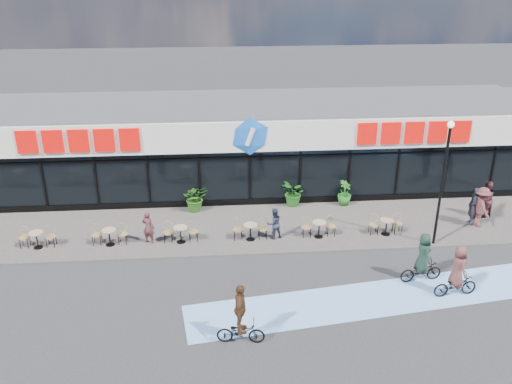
% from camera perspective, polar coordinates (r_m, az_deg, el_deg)
% --- Properties ---
extents(ground, '(120.00, 120.00, 0.00)m').
position_cam_1_polar(ground, '(21.44, 0.70, -9.40)').
color(ground, '#28282B').
rests_on(ground, ground).
extents(sidewalk, '(44.00, 5.00, 0.10)m').
position_cam_1_polar(sidewalk, '(25.30, -0.23, -3.77)').
color(sidewalk, '#544E4A').
rests_on(sidewalk, ground).
extents(bike_lane, '(14.17, 4.13, 0.01)m').
position_cam_1_polar(bike_lane, '(20.92, 12.27, -10.93)').
color(bike_lane, '#78AAE4').
rests_on(bike_lane, ground).
extents(building, '(30.60, 6.57, 4.75)m').
position_cam_1_polar(building, '(29.41, -1.05, 5.07)').
color(building, black).
rests_on(building, ground).
extents(lamp_post, '(0.28, 0.28, 5.54)m').
position_cam_1_polar(lamp_post, '(23.80, 19.14, 1.79)').
color(lamp_post, black).
rests_on(lamp_post, sidewalk).
extents(bistro_set_1, '(1.54, 0.62, 0.90)m').
position_cam_1_polar(bistro_set_1, '(25.22, -22.03, -4.44)').
color(bistro_set_1, tan).
rests_on(bistro_set_1, sidewalk).
extents(bistro_set_2, '(1.54, 0.62, 0.90)m').
position_cam_1_polar(bistro_set_2, '(24.46, -15.15, -4.35)').
color(bistro_set_2, tan).
rests_on(bistro_set_2, sidewalk).
extents(bistro_set_3, '(1.54, 0.62, 0.90)m').
position_cam_1_polar(bistro_set_3, '(24.06, -7.94, -4.19)').
color(bistro_set_3, tan).
rests_on(bistro_set_3, sidewalk).
extents(bistro_set_4, '(1.54, 0.62, 0.90)m').
position_cam_1_polar(bistro_set_4, '(24.04, -0.61, -3.95)').
color(bistro_set_4, tan).
rests_on(bistro_set_4, sidewalk).
extents(bistro_set_5, '(1.54, 0.62, 0.90)m').
position_cam_1_polar(bistro_set_5, '(24.42, 6.61, -3.66)').
color(bistro_set_5, tan).
rests_on(bistro_set_5, sidewalk).
extents(bistro_set_6, '(1.54, 0.62, 0.90)m').
position_cam_1_polar(bistro_set_6, '(25.17, 13.50, -3.33)').
color(bistro_set_6, tan).
rests_on(bistro_set_6, sidewalk).
extents(potted_plant_left, '(1.36, 1.22, 1.36)m').
position_cam_1_polar(potted_plant_left, '(26.75, -6.39, -0.61)').
color(potted_plant_left, '#265518').
rests_on(potted_plant_left, sidewalk).
extents(potted_plant_mid, '(1.36, 1.47, 1.36)m').
position_cam_1_polar(potted_plant_mid, '(27.17, 4.02, -0.12)').
color(potted_plant_mid, '#205F1B').
rests_on(potted_plant_mid, sidewalk).
extents(potted_plant_right, '(1.00, 1.00, 1.28)m').
position_cam_1_polar(potted_plant_right, '(27.59, 9.32, -0.10)').
color(potted_plant_right, '#1E5D1A').
rests_on(potted_plant_right, sidewalk).
extents(patron_left, '(0.64, 0.53, 1.51)m').
position_cam_1_polar(patron_left, '(24.05, -11.26, -3.65)').
color(patron_left, '#532A2D').
rests_on(patron_left, sidewalk).
extents(patron_right, '(0.85, 0.76, 1.45)m').
position_cam_1_polar(patron_right, '(23.99, 1.91, -3.32)').
color(patron_right, '#292F41').
rests_on(patron_right, sidewalk).
extents(pedestrian_a, '(0.51, 0.71, 1.81)m').
position_cam_1_polar(pedestrian_a, '(27.11, 21.85, -1.40)').
color(pedestrian_a, black).
rests_on(pedestrian_a, sidewalk).
extents(pedestrian_b, '(0.77, 1.27, 1.92)m').
position_cam_1_polar(pedestrian_b, '(27.03, 22.64, -1.47)').
color(pedestrian_b, brown).
rests_on(pedestrian_b, sidewalk).
extents(pedestrian_c, '(1.10, 1.02, 1.81)m').
position_cam_1_polar(pedestrian_c, '(28.11, 23.02, -0.70)').
color(pedestrian_c, '#582D31').
rests_on(pedestrian_c, sidewalk).
extents(cyclist_a, '(1.73, 0.84, 2.07)m').
position_cam_1_polar(cyclist_a, '(21.54, 20.37, -8.39)').
color(cyclist_a, black).
rests_on(cyclist_a, ground).
extents(cyclist_b, '(1.73, 0.83, 2.05)m').
position_cam_1_polar(cyclist_b, '(22.04, 17.06, -7.18)').
color(cyclist_b, black).
rests_on(cyclist_b, ground).
extents(cyclist_c, '(1.64, 1.06, 2.20)m').
position_cam_1_polar(cyclist_c, '(17.97, -1.64, -13.33)').
color(cyclist_c, black).
rests_on(cyclist_c, ground).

